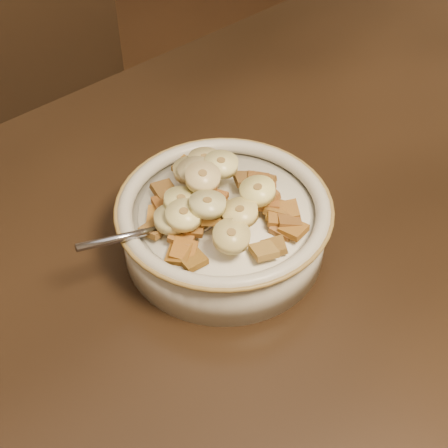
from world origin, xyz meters
TOP-DOWN VIEW (x-y plane):
  - table at (0.00, 0.00)m, footprint 1.44×0.96m
  - chair at (0.20, 0.71)m, footprint 0.47×0.47m
  - cereal_bowl at (0.07, 0.13)m, footprint 0.19×0.19m
  - milk at (0.07, 0.13)m, footprint 0.15×0.15m
  - spoon at (0.04, 0.14)m, footprint 0.05×0.04m
  - cereal_square_0 at (0.03, 0.17)m, footprint 0.03×0.03m
  - cereal_square_1 at (0.11, 0.13)m, footprint 0.03×0.03m
  - cereal_square_2 at (0.05, 0.13)m, footprint 0.03×0.03m
  - cereal_square_3 at (0.10, 0.12)m, footprint 0.02×0.02m
  - cereal_square_4 at (0.01, 0.11)m, footprint 0.03×0.03m
  - cereal_square_5 at (0.10, 0.10)m, footprint 0.03×0.03m
  - cereal_square_6 at (0.02, 0.14)m, footprint 0.02×0.02m
  - cereal_square_7 at (0.06, 0.07)m, footprint 0.03×0.03m
  - cereal_square_8 at (0.09, 0.08)m, footprint 0.02×0.02m
  - cereal_square_9 at (0.10, 0.12)m, footprint 0.03×0.03m
  - cereal_square_10 at (0.04, 0.16)m, footprint 0.03×0.03m
  - cereal_square_11 at (0.02, 0.16)m, footprint 0.03×0.03m
  - cereal_square_12 at (0.10, 0.10)m, footprint 0.03×0.03m
  - cereal_square_13 at (0.11, 0.14)m, footprint 0.03×0.03m
  - cereal_square_14 at (0.10, 0.11)m, footprint 0.03×0.03m
  - cereal_square_15 at (0.10, 0.09)m, footprint 0.03×0.03m
  - cereal_square_16 at (0.07, 0.07)m, footprint 0.03×0.03m
  - cereal_square_17 at (0.05, 0.12)m, footprint 0.02×0.02m
  - cereal_square_18 at (0.01, 0.10)m, footprint 0.02×0.02m
  - cereal_square_19 at (0.00, 0.15)m, footprint 0.03×0.02m
  - cereal_square_20 at (0.09, 0.07)m, footprint 0.02×0.02m
  - cereal_square_21 at (0.04, 0.18)m, footprint 0.02×0.02m
  - cereal_square_22 at (0.01, 0.12)m, footprint 0.03×0.03m
  - cereal_square_23 at (0.10, 0.14)m, footprint 0.03×0.03m
  - cereal_square_24 at (0.03, 0.13)m, footprint 0.03×0.03m
  - cereal_square_25 at (0.07, 0.20)m, footprint 0.03×0.03m
  - cereal_square_26 at (0.09, 0.09)m, footprint 0.03×0.03m
  - cereal_square_27 at (0.00, 0.11)m, footprint 0.03×0.03m
  - cereal_square_28 at (0.10, 0.08)m, footprint 0.03×0.03m
  - cereal_square_29 at (0.04, 0.12)m, footprint 0.03×0.03m
  - cereal_square_30 at (0.03, 0.17)m, footprint 0.03×0.03m
  - cereal_square_31 at (0.04, 0.13)m, footprint 0.03×0.03m
  - banana_slice_0 at (0.06, 0.10)m, footprint 0.04×0.04m
  - banana_slice_1 at (0.09, 0.11)m, footprint 0.03×0.03m
  - banana_slice_2 at (0.04, 0.12)m, footprint 0.03×0.03m
  - banana_slice_3 at (0.03, 0.15)m, footprint 0.04×0.04m
  - banana_slice_4 at (0.06, 0.17)m, footprint 0.03×0.03m
  - banana_slice_5 at (0.04, 0.09)m, footprint 0.04×0.04m
  - banana_slice_6 at (0.01, 0.14)m, footprint 0.04×0.04m
  - banana_slice_7 at (0.09, 0.16)m, footprint 0.04×0.04m
  - banana_slice_8 at (0.02, 0.13)m, footprint 0.04×0.04m
  - banana_slice_9 at (0.06, 0.18)m, footprint 0.04×0.04m
  - banana_slice_10 at (0.08, 0.18)m, footprint 0.04×0.04m
  - banana_slice_11 at (0.06, 0.15)m, footprint 0.04×0.04m
  - banana_slice_12 at (0.07, 0.17)m, footprint 0.03×0.03m

SIDE VIEW (x-z plane):
  - chair at x=0.20m, z-range 0.00..0.94m
  - table at x=0.00m, z-range 0.71..0.75m
  - cereal_bowl at x=0.07m, z-range 0.75..0.79m
  - milk at x=0.07m, z-range 0.79..0.80m
  - spoon at x=0.04m, z-range 0.79..0.80m
  - cereal_square_16 at x=0.07m, z-range 0.79..0.81m
  - cereal_square_11 at x=0.02m, z-range 0.79..0.80m
  - cereal_square_8 at x=0.09m, z-range 0.80..0.80m
  - cereal_square_18 at x=0.01m, z-range 0.80..0.80m
  - cereal_square_27 at x=0.00m, z-range 0.79..0.81m
  - cereal_square_12 at x=0.10m, z-range 0.80..0.81m
  - cereal_square_30 at x=0.03m, z-range 0.80..0.81m
  - cereal_square_19 at x=0.00m, z-range 0.80..0.81m
  - cereal_square_13 at x=0.11m, z-range 0.80..0.81m
  - cereal_square_25 at x=0.07m, z-range 0.80..0.81m
  - cereal_square_0 at x=0.03m, z-range 0.80..0.81m
  - cereal_square_4 at x=0.01m, z-range 0.80..0.81m
  - cereal_square_21 at x=0.04m, z-range 0.80..0.81m
  - cereal_square_7 at x=0.06m, z-range 0.80..0.81m
  - cereal_square_20 at x=0.09m, z-range 0.80..0.81m
  - cereal_square_15 at x=0.10m, z-range 0.80..0.81m
  - cereal_square_26 at x=0.09m, z-range 0.80..0.81m
  - cereal_square_28 at x=0.10m, z-range 0.80..0.81m
  - cereal_square_5 at x=0.10m, z-range 0.80..0.81m
  - cereal_square_22 at x=0.01m, z-range 0.80..0.81m
  - cereal_square_6 at x=0.02m, z-range 0.80..0.81m
  - cereal_square_14 at x=0.10m, z-range 0.80..0.81m
  - cereal_square_23 at x=0.10m, z-range 0.80..0.81m
  - cereal_square_24 at x=0.03m, z-range 0.80..0.81m
  - cereal_square_1 at x=0.11m, z-range 0.80..0.82m
  - cereal_square_9 at x=0.10m, z-range 0.81..0.81m
  - cereal_square_3 at x=0.10m, z-range 0.80..0.82m
  - cereal_square_10 at x=0.04m, z-range 0.81..0.82m
  - cereal_square_31 at x=0.04m, z-range 0.81..0.82m
  - banana_slice_6 at x=0.01m, z-range 0.81..0.82m
  - banana_slice_9 at x=0.06m, z-range 0.81..0.82m
  - cereal_square_29 at x=0.04m, z-range 0.81..0.82m
  - banana_slice_10 at x=0.08m, z-range 0.81..0.82m
  - cereal_square_17 at x=0.05m, z-range 0.81..0.82m
  - banana_slice_3 at x=0.03m, z-range 0.81..0.83m
  - cereal_square_2 at x=0.05m, z-range 0.81..0.82m
  - banana_slice_5 at x=0.04m, z-range 0.81..0.83m
  - banana_slice_12 at x=0.07m, z-range 0.81..0.82m
  - banana_slice_0 at x=0.06m, z-range 0.81..0.83m
  - banana_slice_4 at x=0.06m, z-range 0.81..0.83m
  - banana_slice_8 at x=0.02m, z-range 0.82..0.83m
  - banana_slice_7 at x=0.09m, z-range 0.82..0.83m
  - banana_slice_1 at x=0.09m, z-range 0.82..0.83m
  - banana_slice_2 at x=0.04m, z-range 0.82..0.83m
  - banana_slice_11 at x=0.06m, z-range 0.82..0.84m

